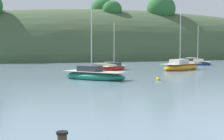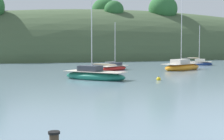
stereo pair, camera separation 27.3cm
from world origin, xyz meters
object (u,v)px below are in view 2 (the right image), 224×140
(sailboat_red_portside, at_px, (198,63))
(mooring_buoy_outer, at_px, (159,79))
(sailboat_orange_cutter, at_px, (94,75))
(sailboat_blue_center, at_px, (182,67))
(sailboat_black_sloop, at_px, (114,68))

(sailboat_red_portside, height_order, mooring_buoy_outer, sailboat_red_portside)
(sailboat_orange_cutter, height_order, sailboat_blue_center, sailboat_blue_center)
(sailboat_black_sloop, bearing_deg, sailboat_orange_cutter, -120.14)
(sailboat_blue_center, bearing_deg, sailboat_black_sloop, 162.09)
(sailboat_black_sloop, bearing_deg, mooring_buoy_outer, -92.81)
(sailboat_red_portside, distance_m, mooring_buoy_outer, 27.91)
(sailboat_blue_center, bearing_deg, sailboat_red_portside, 44.94)
(mooring_buoy_outer, bearing_deg, sailboat_red_portside, 46.94)
(sailboat_black_sloop, distance_m, sailboat_orange_cutter, 13.14)
(sailboat_orange_cutter, relative_size, mooring_buoy_outer, 18.26)
(sailboat_black_sloop, height_order, sailboat_red_portside, sailboat_red_portside)
(sailboat_orange_cutter, distance_m, mooring_buoy_outer, 6.69)
(sailboat_red_portside, bearing_deg, mooring_buoy_outer, -133.06)
(sailboat_black_sloop, bearing_deg, sailboat_blue_center, -17.91)
(sailboat_orange_cutter, bearing_deg, mooring_buoy_outer, -28.36)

